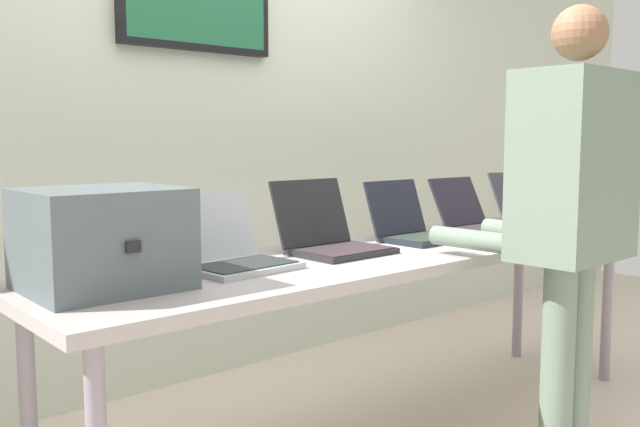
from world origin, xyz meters
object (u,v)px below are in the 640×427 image
(workbench, at_px, (391,261))
(person, at_px, (570,201))
(coffee_mug, at_px, (566,223))
(laptop_station_2, at_px, (413,227))
(laptop_station_4, at_px, (535,211))
(laptop_station_3, at_px, (477,219))
(laptop_station_0, at_px, (230,251))
(equipment_box, at_px, (102,239))
(laptop_station_1, at_px, (330,236))

(workbench, bearing_deg, person, -71.12)
(person, xyz_separation_m, coffee_mug, (0.66, 0.37, -0.16))
(laptop_station_2, relative_size, laptop_station_4, 0.83)
(laptop_station_3, bearing_deg, laptop_station_2, -179.43)
(laptop_station_2, distance_m, person, 0.72)
(laptop_station_0, bearing_deg, laptop_station_2, 0.97)
(equipment_box, xyz_separation_m, coffee_mug, (2.01, -0.29, -0.09))
(laptop_station_2, bearing_deg, laptop_station_1, 179.93)
(laptop_station_1, distance_m, laptop_station_4, 1.40)
(person, bearing_deg, coffee_mug, 29.48)
(laptop_station_0, xyz_separation_m, person, (0.91, -0.69, 0.16))
(laptop_station_1, xyz_separation_m, laptop_station_2, (0.47, -0.00, -0.00))
(laptop_station_0, relative_size, laptop_station_1, 1.01)
(equipment_box, distance_m, laptop_station_1, 0.90)
(laptop_station_2, bearing_deg, equipment_box, -178.41)
(equipment_box, xyz_separation_m, laptop_station_2, (1.36, 0.04, -0.09))
(person, relative_size, coffee_mug, 16.41)
(laptop_station_3, xyz_separation_m, person, (-0.46, -0.71, 0.16))
(laptop_station_3, distance_m, person, 0.85)
(workbench, height_order, coffee_mug, coffee_mug)
(laptop_station_3, relative_size, coffee_mug, 3.63)
(workbench, distance_m, laptop_station_0, 0.71)
(laptop_station_3, relative_size, person, 0.22)
(equipment_box, relative_size, laptop_station_2, 1.25)
(workbench, distance_m, equipment_box, 1.16)
(workbench, xyz_separation_m, laptop_station_1, (-0.25, 0.08, 0.11))
(laptop_station_0, relative_size, laptop_station_3, 1.00)
(equipment_box, relative_size, laptop_station_3, 1.14)
(workbench, bearing_deg, equipment_box, 177.88)
(laptop_station_2, bearing_deg, coffee_mug, -27.02)
(equipment_box, distance_m, person, 1.51)
(equipment_box, bearing_deg, laptop_station_4, 0.90)
(laptop_station_2, height_order, laptop_station_4, laptop_station_4)
(person, height_order, coffee_mug, person)
(person, bearing_deg, laptop_station_2, 89.29)
(laptop_station_0, xyz_separation_m, coffee_mug, (1.57, -0.31, -0.01))
(laptop_station_3, xyz_separation_m, laptop_station_4, (0.49, -0.01, 0.00))
(laptop_station_2, xyz_separation_m, person, (-0.01, -0.70, 0.15))
(laptop_station_1, bearing_deg, workbench, -18.17)
(laptop_station_4, height_order, person, person)
(person, bearing_deg, laptop_station_4, 36.55)
(person, distance_m, coffee_mug, 0.77)
(laptop_station_3, bearing_deg, workbench, -172.79)
(laptop_station_0, distance_m, coffee_mug, 1.60)
(equipment_box, bearing_deg, laptop_station_0, 2.89)
(laptop_station_0, height_order, laptop_station_2, laptop_station_2)
(workbench, distance_m, laptop_station_2, 0.26)
(equipment_box, height_order, laptop_station_1, equipment_box)
(laptop_station_2, xyz_separation_m, laptop_station_3, (0.45, 0.00, -0.00))
(workbench, relative_size, laptop_station_0, 7.80)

